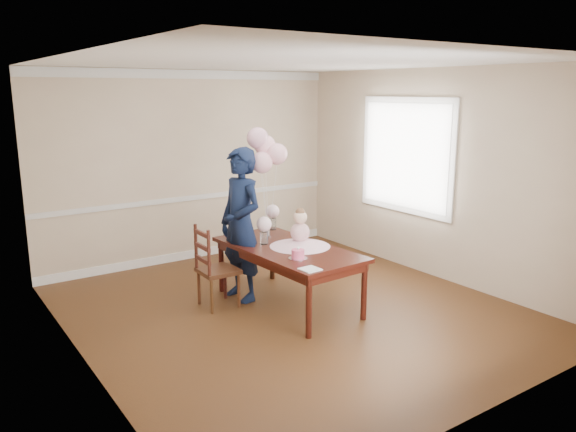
{
  "coord_description": "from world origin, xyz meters",
  "views": [
    {
      "loc": [
        -3.4,
        -4.83,
        2.42
      ],
      "look_at": [
        0.06,
        0.17,
        1.05
      ],
      "focal_mm": 35.0,
      "sensor_mm": 36.0,
      "label": 1
    }
  ],
  "objects_px": {
    "dining_chair_seat": "(218,271)",
    "birthday_cake": "(298,254)",
    "woman": "(241,225)",
    "dining_table_top": "(288,249)"
  },
  "relations": [
    {
      "from": "dining_chair_seat",
      "to": "birthday_cake",
      "type": "bearing_deg",
      "value": -57.14
    },
    {
      "from": "birthday_cake",
      "to": "dining_chair_seat",
      "type": "height_order",
      "value": "birthday_cake"
    },
    {
      "from": "woman",
      "to": "dining_table_top",
      "type": "bearing_deg",
      "value": 29.34
    },
    {
      "from": "dining_table_top",
      "to": "woman",
      "type": "distance_m",
      "value": 0.63
    },
    {
      "from": "birthday_cake",
      "to": "woman",
      "type": "height_order",
      "value": "woman"
    },
    {
      "from": "birthday_cake",
      "to": "woman",
      "type": "bearing_deg",
      "value": 100.57
    },
    {
      "from": "dining_table_top",
      "to": "dining_chair_seat",
      "type": "xyz_separation_m",
      "value": [
        -0.68,
        0.42,
        -0.24
      ]
    },
    {
      "from": "woman",
      "to": "dining_chair_seat",
      "type": "bearing_deg",
      "value": -84.06
    },
    {
      "from": "birthday_cake",
      "to": "woman",
      "type": "relative_size",
      "value": 0.08
    },
    {
      "from": "birthday_cake",
      "to": "dining_table_top",
      "type": "bearing_deg",
      "value": 68.8
    }
  ]
}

